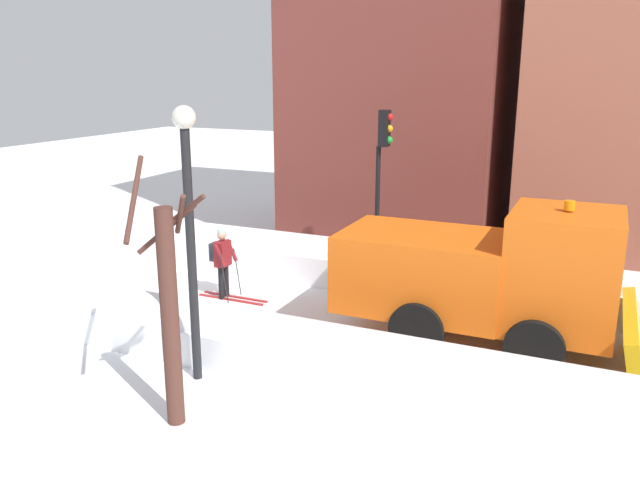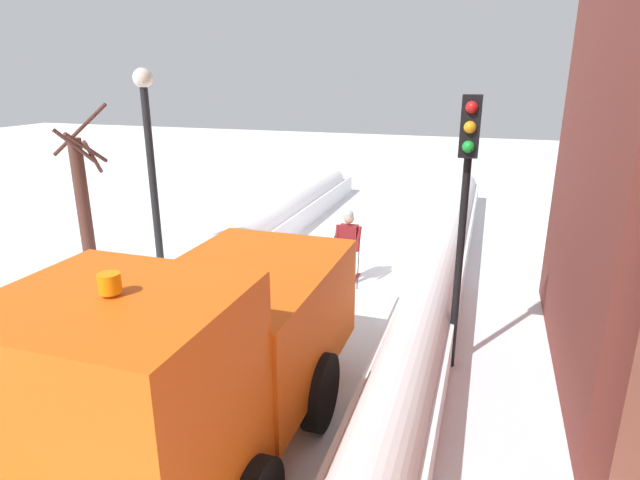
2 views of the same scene
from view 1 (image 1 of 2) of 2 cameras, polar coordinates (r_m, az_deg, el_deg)
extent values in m
plane|color=white|center=(13.37, 22.03, -10.35)|extent=(80.00, 80.00, 0.00)
cube|color=white|center=(15.61, 22.65, -5.19)|extent=(1.10, 36.00, 0.80)
cylinder|color=white|center=(15.49, 22.80, -3.81)|extent=(0.90, 34.20, 0.90)
cube|color=white|center=(10.92, 21.50, -14.19)|extent=(1.10, 36.00, 0.68)
cylinder|color=white|center=(10.76, 21.67, -12.61)|extent=(0.90, 34.20, 0.90)
cube|color=orange|center=(13.57, 9.24, -2.69)|extent=(2.30, 3.40, 1.60)
cube|color=orange|center=(13.08, 20.80, -2.57)|extent=(2.20, 2.00, 2.30)
cube|color=black|center=(12.93, 25.23, -0.88)|extent=(1.85, 0.06, 1.01)
cube|color=gold|center=(13.48, 26.09, -8.05)|extent=(3.20, 0.46, 1.13)
cylinder|color=orange|center=(12.77, 21.32, 2.88)|extent=(0.20, 0.20, 0.18)
cylinder|color=black|center=(14.56, 19.51, -5.69)|extent=(0.25, 1.10, 1.10)
cylinder|color=black|center=(12.42, 18.50, -9.19)|extent=(0.25, 1.10, 1.10)
cylinder|color=black|center=(14.85, 11.03, -4.67)|extent=(0.25, 1.10, 1.10)
cylinder|color=black|center=(12.76, 8.58, -7.88)|extent=(0.25, 1.10, 1.10)
cylinder|color=black|center=(16.06, -8.36, -3.57)|extent=(0.14, 0.14, 0.82)
cylinder|color=black|center=(15.89, -8.78, -3.79)|extent=(0.14, 0.14, 0.82)
cube|color=maroon|center=(15.76, -8.67, -1.20)|extent=(0.42, 0.26, 0.62)
cube|color=#262D38|center=(15.86, -9.31, -1.00)|extent=(0.32, 0.16, 0.44)
sphere|color=tan|center=(15.64, -8.74, 0.46)|extent=(0.24, 0.24, 0.24)
sphere|color=silver|center=(15.61, -8.75, 0.81)|extent=(0.22, 0.22, 0.22)
cylinder|color=maroon|center=(15.91, -7.87, -0.90)|extent=(0.09, 0.33, 0.56)
cylinder|color=maroon|center=(15.49, -8.88, -1.37)|extent=(0.09, 0.33, 0.56)
cube|color=maroon|center=(16.06, -7.55, -5.03)|extent=(0.09, 1.80, 0.03)
cube|color=maroon|center=(15.89, -7.97, -5.27)|extent=(0.09, 1.80, 0.03)
cylinder|color=#262628|center=(16.04, -7.35, -2.84)|extent=(0.02, 0.19, 1.19)
cylinder|color=#262628|center=(15.56, -8.51, -3.45)|extent=(0.02, 0.19, 1.19)
cylinder|color=black|center=(16.60, 5.10, 2.13)|extent=(0.12, 0.12, 3.60)
cube|color=black|center=(16.21, 5.76, 9.86)|extent=(0.28, 0.24, 0.90)
sphere|color=red|center=(16.15, 6.23, 10.82)|extent=(0.18, 0.18, 0.18)
sphere|color=gold|center=(16.17, 6.20, 9.83)|extent=(0.18, 0.18, 0.18)
sphere|color=green|center=(16.20, 6.17, 8.85)|extent=(0.18, 0.18, 0.18)
cylinder|color=black|center=(11.38, -11.36, -1.71)|extent=(0.16, 0.16, 4.52)
sphere|color=silver|center=(10.94, -12.02, 10.63)|extent=(0.40, 0.40, 0.40)
cylinder|color=#502E25|center=(10.16, -13.20, -6.88)|extent=(0.28, 0.28, 3.51)
cylinder|color=#502E25|center=(10.06, -13.47, 0.97)|extent=(0.48, 0.88, 0.84)
cylinder|color=#502E25|center=(9.75, -16.24, 3.59)|extent=(1.13, 0.59, 1.13)
cylinder|color=#502E25|center=(9.92, -12.35, 2.21)|extent=(0.18, 1.00, 0.74)
cylinder|color=#502E25|center=(9.70, -12.33, 2.23)|extent=(0.56, 0.56, 0.76)
camera|label=2|loc=(15.91, 35.50, 9.79)|focal=29.38mm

